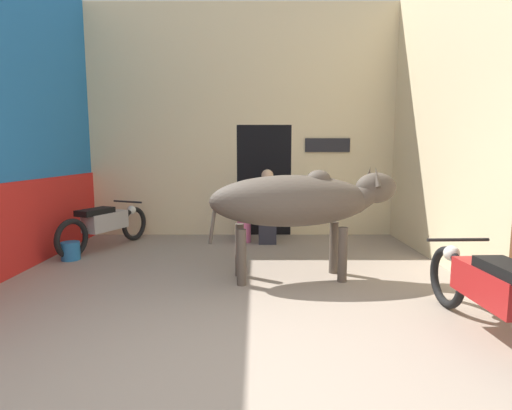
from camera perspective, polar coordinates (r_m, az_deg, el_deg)
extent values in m
plane|color=gray|center=(2.86, -5.80, -24.71)|extent=(30.00, 30.00, 0.00)
cube|color=red|center=(5.81, -31.46, -2.95)|extent=(0.03, 4.94, 1.16)
cube|color=beige|center=(7.60, -2.18, 19.35)|extent=(5.54, 0.18, 2.13)
cube|color=beige|center=(7.64, -12.92, 3.45)|extent=(2.68, 0.18, 2.03)
cube|color=beige|center=(7.62, 11.88, 3.47)|extent=(1.87, 0.18, 2.03)
cube|color=black|center=(7.81, 0.97, 3.72)|extent=(1.00, 0.90, 2.03)
cube|color=black|center=(7.44, 10.07, 8.42)|extent=(0.81, 0.03, 0.25)
cube|color=beige|center=(5.56, 28.55, 12.31)|extent=(0.18, 4.94, 4.16)
ellipsoid|color=#4C4238|center=(4.76, 4.83, 0.59)|extent=(1.99, 0.85, 0.62)
ellipsoid|color=#4C4238|center=(4.81, 8.82, 3.62)|extent=(0.32, 0.29, 0.23)
cylinder|color=#4C4238|center=(5.00, 14.88, 1.25)|extent=(0.43, 0.33, 0.41)
ellipsoid|color=#4C4238|center=(5.05, 16.62, 2.36)|extent=(0.53, 0.37, 0.37)
cylinder|color=#4C4238|center=(4.70, -6.24, -2.05)|extent=(0.13, 0.06, 0.59)
cylinder|color=#4C4238|center=(5.18, 10.92, -5.99)|extent=(0.11, 0.11, 0.66)
cylinder|color=#4C4238|center=(4.85, 12.15, -6.94)|extent=(0.11, 0.11, 0.66)
cylinder|color=#4C4238|center=(4.97, -2.47, -6.44)|extent=(0.11, 0.11, 0.66)
cylinder|color=#4C4238|center=(4.63, -2.19, -7.49)|extent=(0.11, 0.11, 0.66)
cone|color=#473D33|center=(5.14, 15.67, 4.03)|extent=(0.09, 0.18, 0.26)
cone|color=#473D33|center=(4.90, 16.79, 3.84)|extent=(0.09, 0.18, 0.26)
torus|color=black|center=(4.42, 25.50, -9.27)|extent=(0.10, 0.61, 0.61)
cube|color=maroon|center=(3.79, 30.64, -9.83)|extent=(0.30, 0.79, 0.28)
cube|color=black|center=(3.57, 32.68, -7.98)|extent=(0.28, 0.64, 0.09)
cylinder|color=black|center=(4.19, 26.79, -4.44)|extent=(0.58, 0.05, 0.03)
sphere|color=silver|center=(4.31, 26.04, -6.19)|extent=(0.15, 0.15, 0.15)
torus|color=black|center=(6.34, -24.95, -4.41)|extent=(0.30, 0.57, 0.59)
torus|color=black|center=(7.29, -17.12, -2.57)|extent=(0.30, 0.57, 0.59)
cube|color=#9E9993|center=(6.78, -20.82, -2.17)|extent=(0.55, 0.79, 0.28)
cube|color=black|center=(6.61, -22.10, -0.89)|extent=(0.47, 0.65, 0.09)
cylinder|color=black|center=(7.12, -18.01, 0.45)|extent=(0.55, 0.26, 0.03)
sphere|color=silver|center=(7.21, -17.47, -0.68)|extent=(0.15, 0.15, 0.15)
cube|color=#282833|center=(6.70, 1.54, -3.74)|extent=(0.30, 0.14, 0.44)
cube|color=#282833|center=(6.74, 1.52, -1.34)|extent=(0.30, 0.32, 0.11)
cube|color=navy|center=(6.78, 1.51, 1.06)|extent=(0.42, 0.20, 0.55)
sphere|color=tan|center=(6.75, 1.52, 4.25)|extent=(0.20, 0.20, 0.20)
cylinder|color=#DB6093|center=(6.87, -1.83, -3.62)|extent=(0.23, 0.23, 0.41)
cylinder|color=#DB6093|center=(6.83, -1.83, -1.80)|extent=(0.33, 0.33, 0.04)
cylinder|color=#23669E|center=(6.32, -25.09, -5.97)|extent=(0.26, 0.26, 0.26)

